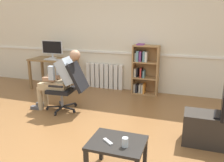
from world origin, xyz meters
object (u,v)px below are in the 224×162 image
at_px(keyboard, 52,59).
at_px(radiator, 104,76).
at_px(computer_desk, 54,63).
at_px(spare_remote, 108,142).
at_px(bookshelf, 144,70).
at_px(imac_monitor, 52,48).
at_px(tv_stand, 220,131).
at_px(person_seated, 60,78).
at_px(coffee_table, 117,147).
at_px(computer_mouse, 62,60).
at_px(drinking_glass, 125,142).
at_px(office_chair, 69,85).

bearing_deg(keyboard, radiator, 24.51).
xyz_separation_m(computer_desk, radiator, (1.21, 0.39, -0.32)).
bearing_deg(spare_remote, bookshelf, -138.61).
xyz_separation_m(imac_monitor, tv_stand, (3.80, -1.77, -0.78)).
height_order(computer_desk, spare_remote, computer_desk).
height_order(person_seated, spare_remote, person_seated).
bearing_deg(coffee_table, spare_remote, -151.36).
xyz_separation_m(computer_desk, person_seated, (0.92, -1.24, 0.01)).
height_order(computer_mouse, person_seated, person_seated).
bearing_deg(bookshelf, radiator, 174.50).
relative_size(bookshelf, coffee_table, 1.87).
bearing_deg(person_seated, bookshelf, 134.77).
relative_size(computer_desk, drinking_glass, 10.85).
xyz_separation_m(computer_mouse, coffee_table, (2.24, -2.65, -0.41)).
relative_size(computer_desk, coffee_table, 1.81).
height_order(keyboard, radiator, keyboard).
height_order(radiator, person_seated, person_seated).
bearing_deg(person_seated, spare_remote, 39.73).
bearing_deg(office_chair, coffee_table, 38.79).
bearing_deg(spare_remote, tv_stand, 168.76).
xyz_separation_m(keyboard, bookshelf, (2.19, 0.43, -0.20)).
bearing_deg(office_chair, bookshelf, 138.52).
relative_size(imac_monitor, keyboard, 1.52).
height_order(person_seated, drinking_glass, person_seated).
distance_m(keyboard, bookshelf, 2.24).
relative_size(computer_mouse, radiator, 0.10).
relative_size(computer_desk, spare_remote, 7.60).
distance_m(person_seated, tv_stand, 2.88).
bearing_deg(computer_mouse, spare_remote, -51.57).
bearing_deg(computer_desk, bookshelf, 7.41).
distance_m(bookshelf, tv_stand, 2.51).
xyz_separation_m(imac_monitor, keyboard, (0.11, -0.22, -0.25)).
bearing_deg(bookshelf, computer_desk, -172.59).
distance_m(computer_mouse, drinking_glass, 3.61).
height_order(imac_monitor, spare_remote, imac_monitor).
distance_m(person_seated, coffee_table, 2.26).
distance_m(imac_monitor, drinking_glass, 4.04).
xyz_separation_m(keyboard, tv_stand, (3.69, -1.56, -0.53)).
relative_size(computer_desk, office_chair, 1.18).
xyz_separation_m(imac_monitor, person_seated, (0.99, -1.32, -0.37)).
xyz_separation_m(bookshelf, radiator, (-1.03, 0.10, -0.25)).
xyz_separation_m(bookshelf, office_chair, (-1.14, -1.52, -0.04)).
relative_size(computer_mouse, tv_stand, 0.10).
height_order(imac_monitor, keyboard, imac_monitor).
relative_size(keyboard, tv_stand, 0.38).
distance_m(computer_desk, office_chair, 1.65).
relative_size(computer_mouse, drinking_glass, 0.95).
bearing_deg(radiator, office_chair, -93.95).
bearing_deg(drinking_glass, radiator, 114.34).
bearing_deg(spare_remote, imac_monitor, -101.74).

